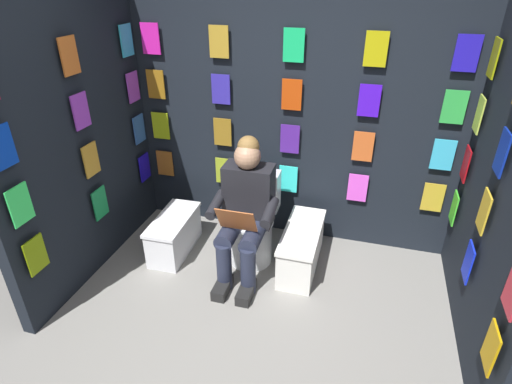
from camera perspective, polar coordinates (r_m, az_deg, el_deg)
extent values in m
plane|color=gray|center=(2.88, -4.30, -25.01)|extent=(30.00, 30.00, 0.00)
cube|color=black|center=(3.70, 5.10, 10.39)|extent=(3.00, 0.10, 2.34)
cube|color=#9D571D|center=(4.25, -12.49, 3.90)|extent=(0.17, 0.01, 0.26)
cube|color=#94A624|center=(4.00, -4.42, 2.94)|extent=(0.17, 0.01, 0.26)
cube|color=#32ECE1|center=(3.84, 4.48, 1.80)|extent=(0.17, 0.01, 0.26)
cube|color=#E84FDE|center=(3.79, 13.88, 0.56)|extent=(0.17, 0.01, 0.26)
cube|color=gold|center=(3.83, 23.31, -0.70)|extent=(0.17, 0.01, 0.26)
cube|color=#A3B915|center=(4.10, -13.07, 8.93)|extent=(0.17, 0.01, 0.26)
cube|color=olive|center=(3.85, -4.64, 8.27)|extent=(0.17, 0.01, 0.26)
cube|color=#4C1F8F|center=(3.68, 4.71, 7.32)|extent=(0.17, 0.01, 0.26)
cube|color=#D35B24|center=(3.62, 14.61, 6.10)|extent=(0.17, 0.01, 0.26)
cube|color=#36BDE5|center=(3.67, 24.48, 4.70)|extent=(0.17, 0.01, 0.26)
cube|color=#926116|center=(3.99, -13.70, 14.28)|extent=(0.17, 0.01, 0.26)
cube|color=#3227A3|center=(3.73, -4.89, 13.99)|extent=(0.17, 0.01, 0.26)
cube|color=#C03B0B|center=(3.56, 4.97, 13.27)|extent=(0.17, 0.01, 0.26)
cube|color=#4210DA|center=(3.50, 15.41, 12.10)|extent=(0.17, 0.01, 0.26)
cube|color=green|center=(3.55, 25.77, 10.54)|extent=(0.17, 0.01, 0.26)
cube|color=#D81CA1|center=(3.92, -14.40, 19.89)|extent=(0.17, 0.01, 0.26)
cube|color=#B08727|center=(3.65, -5.16, 20.02)|extent=(0.17, 0.01, 0.26)
cube|color=#14BF64|center=(3.48, 5.26, 19.59)|extent=(0.17, 0.01, 0.26)
cube|color=#B4A90C|center=(3.41, 16.30, 18.47)|extent=(0.17, 0.01, 0.26)
cube|color=#2117BA|center=(3.47, 27.19, 16.72)|extent=(0.17, 0.01, 0.26)
cube|color=black|center=(2.87, 31.49, 0.53)|extent=(0.10, 1.82, 2.34)
cube|color=green|center=(3.74, 25.73, -2.02)|extent=(0.01, 0.17, 0.26)
cube|color=#1428DF|center=(3.13, 27.32, -8.64)|extent=(0.01, 0.17, 0.26)
cube|color=#D2950B|center=(2.58, 29.74, -18.25)|extent=(0.01, 0.17, 0.26)
cube|color=#A00C13|center=(3.57, 27.05, 3.47)|extent=(0.01, 0.17, 0.26)
cube|color=gold|center=(2.93, 29.02, -2.38)|extent=(0.01, 0.17, 0.26)
cube|color=#AFC543|center=(3.45, 28.51, 9.43)|extent=(0.01, 0.17, 0.26)
cube|color=navy|center=(2.77, 30.93, 4.70)|extent=(0.01, 0.17, 0.26)
cube|color=#8A910B|center=(3.36, 30.11, 15.76)|extent=(0.01, 0.17, 0.26)
cube|color=black|center=(3.49, -23.54, 6.98)|extent=(0.10, 1.82, 2.34)
cube|color=#76940A|center=(3.22, -28.17, -7.69)|extent=(0.01, 0.17, 0.26)
cube|color=#198C47|center=(3.68, -20.78, -1.46)|extent=(0.01, 0.17, 0.26)
cube|color=#170EAB|center=(4.21, -15.17, 3.32)|extent=(0.01, 0.17, 0.26)
cube|color=#34EC60|center=(3.03, -29.86, -1.57)|extent=(0.01, 0.17, 0.26)
cube|color=gold|center=(3.51, -21.88, 4.16)|extent=(0.01, 0.17, 0.26)
cube|color=#2D559F|center=(4.06, -15.88, 8.38)|extent=(0.01, 0.17, 0.26)
cube|color=#0A36B3|center=(2.88, -31.75, 5.28)|extent=(0.01, 0.17, 0.26)
cube|color=purple|center=(3.38, -23.10, 10.28)|extent=(0.01, 0.17, 0.26)
cube|color=purple|center=(3.95, -16.66, 13.77)|extent=(0.01, 0.17, 0.26)
cube|color=#CF6626|center=(3.29, -24.45, 16.80)|extent=(0.01, 0.17, 0.26)
cube|color=#2EACCA|center=(3.88, -17.51, 19.41)|extent=(0.01, 0.17, 0.26)
cylinder|color=white|center=(3.65, -0.79, -6.80)|extent=(0.38, 0.38, 0.40)
cylinder|color=white|center=(3.54, -0.82, -4.00)|extent=(0.41, 0.41, 0.02)
cube|color=white|center=(3.67, 0.29, 0.33)|extent=(0.38, 0.18, 0.36)
cylinder|color=white|center=(3.59, -0.08, -0.32)|extent=(0.39, 0.07, 0.39)
cube|color=black|center=(3.37, -1.00, -0.36)|extent=(0.40, 0.23, 0.52)
sphere|color=tan|center=(3.19, -1.20, 4.97)|extent=(0.21, 0.21, 0.21)
sphere|color=olive|center=(3.19, -1.06, 6.30)|extent=(0.17, 0.17, 0.17)
cylinder|color=#23283D|center=(3.31, -0.26, -5.91)|extent=(0.16, 0.40, 0.15)
cylinder|color=#23283D|center=(3.36, -3.56, -5.39)|extent=(0.16, 0.40, 0.15)
cylinder|color=#23283D|center=(3.31, -1.11, -10.85)|extent=(0.12, 0.12, 0.42)
cylinder|color=#23283D|center=(3.36, -4.43, -10.25)|extent=(0.12, 0.12, 0.42)
cube|color=black|center=(3.38, -1.37, -13.67)|extent=(0.11, 0.26, 0.09)
cube|color=black|center=(3.43, -4.67, -13.03)|extent=(0.11, 0.26, 0.09)
cylinder|color=black|center=(3.19, 1.91, -2.79)|extent=(0.09, 0.31, 0.13)
cylinder|color=black|center=(3.30, -5.54, -1.72)|extent=(0.09, 0.31, 0.13)
cube|color=#A85528|center=(3.11, -2.74, -3.95)|extent=(0.30, 0.13, 0.23)
cube|color=white|center=(3.62, 6.28, -7.93)|extent=(0.29, 0.74, 0.35)
cube|color=white|center=(3.51, 6.45, -5.44)|extent=(0.30, 0.77, 0.03)
cube|color=silver|center=(3.86, -11.22, -5.96)|extent=(0.30, 0.64, 0.33)
cube|color=white|center=(3.76, -11.48, -3.72)|extent=(0.31, 0.66, 0.03)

